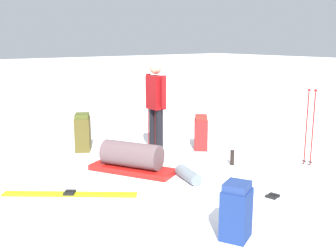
# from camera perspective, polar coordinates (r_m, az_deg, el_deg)

# --- Properties ---
(ground_plane) EXTENTS (80.00, 80.00, 0.00)m
(ground_plane) POSITION_cam_1_polar(r_m,az_deg,el_deg) (6.86, -0.00, -5.73)
(ground_plane) COLOR white
(skier_standing) EXTENTS (0.57, 0.23, 1.70)m
(skier_standing) POSITION_cam_1_polar(r_m,az_deg,el_deg) (7.43, -1.70, 3.22)
(skier_standing) COLOR black
(skier_standing) RESTS_ON ground_plane
(ski_pair_near) EXTENTS (1.92, 0.54, 0.05)m
(ski_pair_near) POSITION_cam_1_polar(r_m,az_deg,el_deg) (5.73, 14.39, -9.65)
(ski_pair_near) COLOR silver
(ski_pair_near) RESTS_ON ground_plane
(ski_pair_far) EXTENTS (1.29, 1.55, 0.05)m
(ski_pair_far) POSITION_cam_1_polar(r_m,az_deg,el_deg) (5.83, -13.57, -9.22)
(ski_pair_far) COLOR #B2AC15
(ski_pair_far) RESTS_ON ground_plane
(backpack_large_dark) EXTENTS (0.38, 0.40, 0.63)m
(backpack_large_dark) POSITION_cam_1_polar(r_m,az_deg,el_deg) (4.48, 9.51, -11.66)
(backpack_large_dark) COLOR navy
(backpack_large_dark) RESTS_ON ground_plane
(backpack_bright) EXTENTS (0.47, 0.43, 0.72)m
(backpack_bright) POSITION_cam_1_polar(r_m,az_deg,el_deg) (7.92, -11.82, -0.91)
(backpack_bright) COLOR #50471C
(backpack_bright) RESTS_ON ground_plane
(backpack_small_spare) EXTENTS (0.43, 0.42, 0.67)m
(backpack_small_spare) POSITION_cam_1_polar(r_m,az_deg,el_deg) (7.89, 4.62, -0.95)
(backpack_small_spare) COLOR maroon
(backpack_small_spare) RESTS_ON ground_plane
(ski_poles_planted_near) EXTENTS (0.23, 0.12, 1.39)m
(ski_poles_planted_near) POSITION_cam_1_polar(r_m,az_deg,el_deg) (7.47, -2.29, 1.83)
(ski_poles_planted_near) COLOR maroon
(ski_poles_planted_near) RESTS_ON ground_plane
(ski_poles_planted_far) EXTENTS (0.17, 0.10, 1.30)m
(ski_poles_planted_far) POSITION_cam_1_polar(r_m,az_deg,el_deg) (7.18, 19.20, 0.35)
(ski_poles_planted_far) COLOR maroon
(ski_poles_planted_far) RESTS_ON ground_plane
(gear_sled) EXTENTS (1.44, 1.04, 0.49)m
(gear_sled) POSITION_cam_1_polar(r_m,az_deg,el_deg) (6.56, -5.07, -4.55)
(gear_sled) COLOR red
(gear_sled) RESTS_ON ground_plane
(sleeping_mat_rolled) EXTENTS (0.58, 0.30, 0.18)m
(sleeping_mat_rolled) POSITION_cam_1_polar(r_m,az_deg,el_deg) (6.20, 2.83, -6.82)
(sleeping_mat_rolled) COLOR slate
(sleeping_mat_rolled) RESTS_ON ground_plane
(thermos_bottle) EXTENTS (0.07, 0.07, 0.26)m
(thermos_bottle) POSITION_cam_1_polar(r_m,az_deg,el_deg) (7.01, 8.96, -4.38)
(thermos_bottle) COLOR black
(thermos_bottle) RESTS_ON ground_plane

